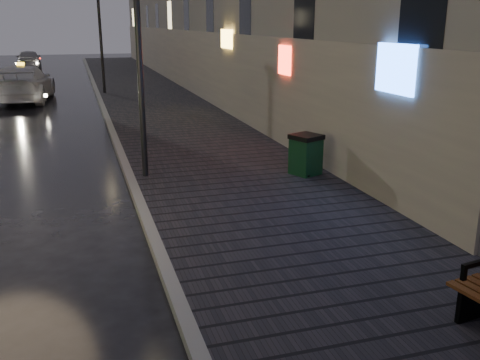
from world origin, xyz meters
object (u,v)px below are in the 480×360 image
(car_far, at_px, (29,59))
(lamp_near, at_px, (138,28))
(lamp_far, at_px, (100,25))
(taxi_mid, at_px, (23,84))
(trash_bin, at_px, (306,154))

(car_far, bearing_deg, lamp_near, 94.01)
(lamp_far, height_order, taxi_mid, lamp_far)
(lamp_far, height_order, car_far, lamp_far)
(lamp_near, distance_m, car_far, 34.36)
(lamp_near, height_order, taxi_mid, lamp_near)
(trash_bin, height_order, taxi_mid, taxi_mid)
(taxi_mid, bearing_deg, trash_bin, 120.31)
(taxi_mid, height_order, car_far, taxi_mid)
(lamp_far, bearing_deg, car_far, 104.82)
(trash_bin, height_order, car_far, car_far)
(trash_bin, bearing_deg, lamp_near, 142.17)
(lamp_far, xyz_separation_m, taxi_mid, (-3.76, -1.07, -2.65))
(lamp_near, distance_m, trash_bin, 4.74)
(lamp_near, height_order, trash_bin, lamp_near)
(lamp_near, xyz_separation_m, trash_bin, (3.66, -0.96, -2.85))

